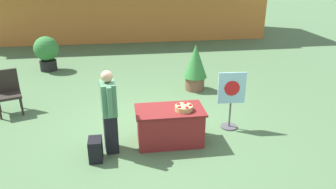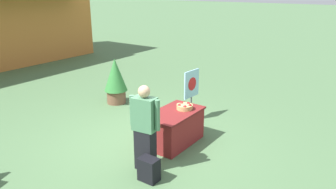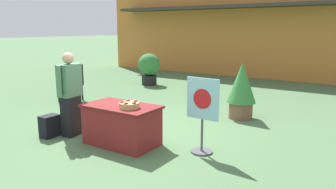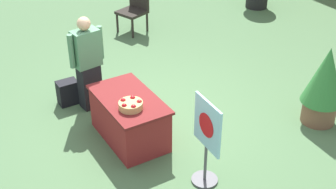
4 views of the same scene
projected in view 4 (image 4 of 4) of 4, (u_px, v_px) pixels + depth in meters
ground_plane at (150, 116)px, 7.65m from camera, size 120.00×120.00×0.00m
display_table at (129, 118)px, 6.96m from camera, size 1.34×0.78×0.72m
apple_basket at (131, 105)px, 6.52m from camera, size 0.34×0.34×0.13m
person_visitor at (88, 63)px, 7.50m from camera, size 0.31×0.61×1.60m
backpack at (68, 92)px, 7.89m from camera, size 0.24×0.34×0.42m
poster_board at (207, 140)px, 5.97m from camera, size 0.59×0.36×1.26m
patio_chair at (135, 6)px, 10.33m from camera, size 0.70×0.70×1.03m
potted_plant_far_right at (324, 83)px, 7.18m from camera, size 0.65×0.65×1.30m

